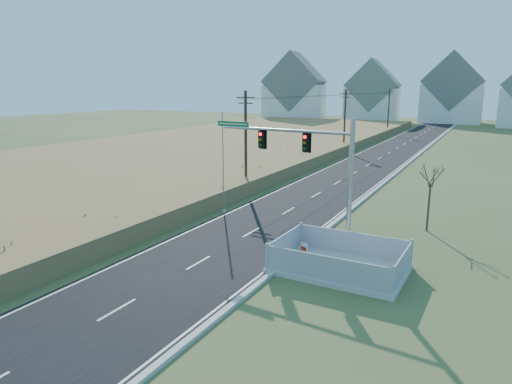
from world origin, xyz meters
The scene contains 15 objects.
ground centered at (0.00, 0.00, 0.00)m, with size 260.00×260.00×0.00m, color #405227.
road centered at (0.00, 50.00, 0.03)m, with size 8.00×180.00×0.06m, color black.
curb centered at (4.15, 50.00, 0.09)m, with size 0.30×180.00×0.18m, color #B2AFA8.
reed_marsh centered at (-24.00, 40.00, 0.65)m, with size 38.00×110.00×1.30m, color olive.
utility_pole_near centered at (-6.50, 15.00, 4.68)m, with size 1.80×0.26×9.00m.
utility_pole_mid centered at (-6.50, 45.00, 4.68)m, with size 1.80×0.26×9.00m.
utility_pole_far centered at (-6.50, 75.00, 4.68)m, with size 1.80×0.26×9.00m.
condo_nw centered at (-38.00, 100.00, 7.70)m, with size 17.69×13.38×19.05m.
condo_nnw centered at (-18.00, 108.00, 6.94)m, with size 14.93×11.17×17.03m.
condo_n centered at (2.00, 112.00, 7.61)m, with size 15.27×10.20×18.54m.
traffic_signal_mast centered at (4.61, 3.83, 4.65)m, with size 9.56×1.22×7.63m.
fence_enclosure centered at (7.00, 0.61, 0.29)m, with size 6.67×4.63×1.50m.
open_sign centered at (4.50, 1.95, 0.37)m, with size 0.52×0.30×0.69m.
flagpole centered at (-4.30, 7.56, 3.03)m, with size 0.34×0.34×7.60m.
bare_tree centered at (10.04, 9.82, 3.80)m, with size 1.78×1.78×4.71m.
Camera 1 is at (13.47, -20.93, 9.25)m, focal length 32.00 mm.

